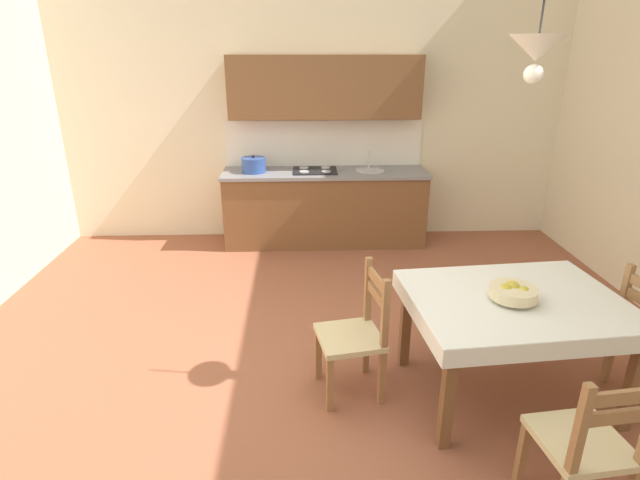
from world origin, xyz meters
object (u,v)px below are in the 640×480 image
at_px(dining_chair_camera_side, 586,446).
at_px(pendant_lamp, 537,50).
at_px(dining_chair_tv_side, 355,335).
at_px(dining_table, 514,313).
at_px(fruit_bowl, 513,292).
at_px(kitchen_cabinetry, 324,174).

distance_m(dining_chair_camera_side, pendant_lamp, 2.09).
height_order(dining_chair_tv_side, dining_chair_camera_side, same).
distance_m(dining_table, fruit_bowl, 0.19).
bearing_deg(dining_table, fruit_bowl, -139.66).
bearing_deg(kitchen_cabinetry, dining_chair_tv_side, -88.50).
distance_m(dining_chair_tv_side, pendant_lamp, 2.06).
xyz_separation_m(kitchen_cabinetry, fruit_bowl, (1.07, -3.06, -0.04)).
distance_m(kitchen_cabinetry, pendant_lamp, 3.45).
height_order(kitchen_cabinetry, dining_chair_tv_side, kitchen_cabinetry).
relative_size(dining_chair_tv_side, pendant_lamp, 1.16).
relative_size(dining_table, dining_chair_tv_side, 1.57).
distance_m(kitchen_cabinetry, dining_chair_tv_side, 2.97).
relative_size(kitchen_cabinetry, dining_chair_camera_side, 2.61).
xyz_separation_m(dining_chair_tv_side, dining_chair_camera_side, (1.04, -1.06, 0.00)).
distance_m(kitchen_cabinetry, fruit_bowl, 3.24).
xyz_separation_m(dining_chair_camera_side, fruit_bowl, (-0.04, 0.94, 0.37)).
bearing_deg(kitchen_cabinetry, fruit_bowl, -70.70).
xyz_separation_m(kitchen_cabinetry, dining_chair_tv_side, (0.08, -2.94, -0.41)).
bearing_deg(pendant_lamp, dining_chair_camera_side, -85.34).
bearing_deg(fruit_bowl, kitchen_cabinetry, 109.30).
bearing_deg(dining_chair_camera_side, dining_table, 89.76).
relative_size(dining_table, fruit_bowl, 4.88).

